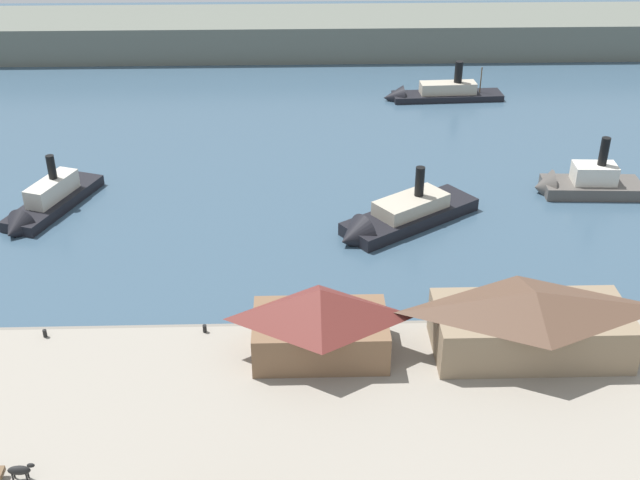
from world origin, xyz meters
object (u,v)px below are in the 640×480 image
object	(u,v)px
ferry_shed_west_terminal	(320,321)
mooring_post_east	(45,333)
mooring_post_center_west	(205,329)
ferry_moored_west	(396,219)
ferry_mid_harbor	(45,205)
horse_cart	(2,472)
ferry_approaching_west	(433,94)
ferry_shed_central_terminal	(531,321)
ferry_outer_harbor	(581,184)

from	to	relation	value
ferry_shed_west_terminal	mooring_post_east	bearing A→B (deg)	173.18
mooring_post_center_west	ferry_moored_west	size ratio (longest dim) A/B	0.04
mooring_post_east	ferry_mid_harbor	distance (m)	33.09
horse_cart	ferry_approaching_west	distance (m)	113.52
mooring_post_east	ferry_moored_west	world-z (taller)	ferry_moored_west
ferry_shed_central_terminal	horse_cart	distance (m)	53.12
horse_cart	ferry_moored_west	size ratio (longest dim) A/B	0.24
mooring_post_east	ferry_outer_harbor	size ratio (longest dim) A/B	0.06
ferry_shed_west_terminal	mooring_post_center_west	bearing A→B (deg)	162.52
ferry_shed_west_terminal	mooring_post_east	distance (m)	30.55
ferry_shed_west_terminal	ferry_mid_harbor	bearing A→B (deg)	137.53
ferry_shed_central_terminal	horse_cart	size ratio (longest dim) A/B	3.84
ferry_outer_harbor	ferry_approaching_west	xyz separation A→B (m)	(-15.89, 43.05, -0.38)
ferry_approaching_west	ferry_moored_west	bearing A→B (deg)	-104.09
mooring_post_east	ferry_outer_harbor	world-z (taller)	ferry_outer_harbor
ferry_outer_harbor	ferry_approaching_west	distance (m)	45.89
ferry_approaching_west	ferry_shed_west_terminal	bearing A→B (deg)	-106.66
ferry_shed_central_terminal	mooring_post_center_west	size ratio (longest dim) A/B	22.97
mooring_post_center_west	horse_cart	bearing A→B (deg)	-125.69
horse_cart	ferry_mid_harbor	xyz separation A→B (m)	(-10.77, 52.91, -0.71)
ferry_shed_central_terminal	ferry_outer_harbor	bearing A→B (deg)	65.31
ferry_shed_west_terminal	ferry_outer_harbor	world-z (taller)	ferry_shed_west_terminal
ferry_mid_harbor	mooring_post_center_west	bearing A→B (deg)	-50.36
horse_cart	ferry_outer_harbor	distance (m)	89.58
ferry_moored_west	ferry_mid_harbor	distance (m)	50.62
ferry_shed_west_terminal	ferry_approaching_west	bearing A→B (deg)	73.34
ferry_shed_central_terminal	ferry_moored_west	distance (m)	32.19
ferry_approaching_west	mooring_post_east	bearing A→B (deg)	-124.68
mooring_post_east	ferry_shed_west_terminal	bearing A→B (deg)	-6.82
horse_cart	mooring_post_center_west	size ratio (longest dim) A/B	5.98
ferry_moored_west	ferry_outer_harbor	bearing A→B (deg)	19.23
ferry_shed_central_terminal	ferry_moored_west	xyz separation A→B (m)	(-10.70, 30.15, -3.57)
mooring_post_center_west	ferry_outer_harbor	size ratio (longest dim) A/B	0.06
ferry_moored_west	mooring_post_east	bearing A→B (deg)	-147.80
ferry_shed_west_terminal	ferry_outer_harbor	bearing A→B (deg)	44.48
ferry_mid_harbor	ferry_outer_harbor	world-z (taller)	ferry_outer_harbor
mooring_post_east	ferry_mid_harbor	size ratio (longest dim) A/B	0.04
mooring_post_center_west	ferry_approaching_west	bearing A→B (deg)	64.61
mooring_post_center_west	ferry_moored_west	bearing A→B (deg)	46.88
mooring_post_east	ferry_mid_harbor	bearing A→B (deg)	105.21
ferry_shed_west_terminal	ferry_outer_harbor	size ratio (longest dim) A/B	0.88
ferry_shed_central_terminal	ferry_approaching_west	bearing A→B (deg)	88.17
ferry_shed_central_terminal	ferry_mid_harbor	world-z (taller)	ferry_shed_central_terminal
ferry_shed_central_terminal	ferry_approaching_west	world-z (taller)	ferry_shed_central_terminal
horse_cart	ferry_shed_central_terminal	bearing A→B (deg)	18.74
ferry_shed_west_terminal	ferry_outer_harbor	distance (m)	57.21
horse_cart	mooring_post_center_west	distance (m)	26.33
ferry_moored_west	ferry_outer_harbor	world-z (taller)	ferry_outer_harbor
horse_cart	ferry_approaching_west	size ratio (longest dim) A/B	0.23
mooring_post_east	ferry_outer_harbor	xyz separation A→B (m)	(70.86, 36.40, -0.06)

